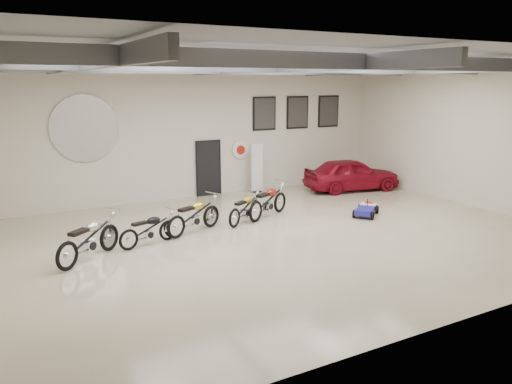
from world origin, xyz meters
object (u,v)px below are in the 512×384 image
motorcycle_red (268,201)px  motorcycle_silver (89,238)px  motorcycle_yellow (245,208)px  vintage_car (352,174)px  banner_stand (257,169)px  motorcycle_black (149,229)px  motorcycle_gold (194,215)px  go_kart (367,207)px

motorcycle_red → motorcycle_silver: bearing=165.4°
motorcycle_yellow → vintage_car: vintage_car is taller
motorcycle_silver → motorcycle_yellow: size_ratio=1.18×
banner_stand → vintage_car: bearing=-25.4°
banner_stand → motorcycle_red: 3.78m
motorcycle_black → vintage_car: size_ratio=0.45×
motorcycle_red → vintage_car: 5.44m
banner_stand → motorcycle_silver: size_ratio=0.88×
motorcycle_gold → motorcycle_red: bearing=-14.2°
motorcycle_yellow → go_kart: motorcycle_yellow is taller
banner_stand → motorcycle_yellow: 4.45m
motorcycle_silver → banner_stand: bearing=-5.9°
vintage_car → banner_stand: bearing=78.3°
motorcycle_yellow → motorcycle_gold: bearing=155.1°
motorcycle_red → motorcycle_gold: bearing=161.9°
motorcycle_gold → vintage_car: size_ratio=0.53×
motorcycle_yellow → go_kart: 4.16m
motorcycle_black → banner_stand: bearing=21.5°
motorcycle_gold → vintage_car: vintage_car is taller
motorcycle_silver → vintage_car: vintage_car is taller
motorcycle_gold → go_kart: motorcycle_gold is taller
motorcycle_yellow → go_kart: size_ratio=1.24×
motorcycle_silver → motorcycle_yellow: motorcycle_silver is taller
go_kart → vintage_car: (2.06, 3.31, 0.39)m
motorcycle_yellow → motorcycle_red: bearing=-19.2°
motorcycle_black → motorcycle_gold: size_ratio=0.85×
motorcycle_silver → go_kart: motorcycle_silver is taller
go_kart → vintage_car: 3.91m
motorcycle_gold → banner_stand: bearing=18.8°
banner_stand → motorcycle_black: (-5.79, -4.39, -0.50)m
banner_stand → vintage_car: size_ratio=0.50×
go_kart → vintage_car: vintage_car is taller
motorcycle_red → vintage_car: (5.08, 1.95, 0.11)m
banner_stand → motorcycle_yellow: bearing=-126.5°
motorcycle_black → vintage_car: vintage_car is taller
banner_stand → motorcycle_gold: 5.81m
motorcycle_silver → motorcycle_gold: (3.16, 0.91, -0.03)m
motorcycle_gold → go_kart: (5.80, -0.89, -0.27)m
banner_stand → motorcycle_red: size_ratio=0.91×
motorcycle_black → motorcycle_yellow: 3.40m
motorcycle_yellow → motorcycle_red: motorcycle_red is taller
motorcycle_yellow → go_kart: bearing=-48.1°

